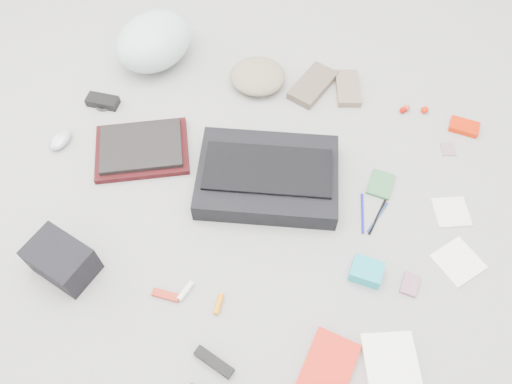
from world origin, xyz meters
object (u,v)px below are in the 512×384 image
(laptop, at_px, (141,146))
(bike_helmet, at_px, (154,41))
(accordion_wallet, at_px, (366,271))
(book_red, at_px, (328,369))
(messenger_bag, at_px, (268,177))
(camera_bag, at_px, (62,260))

(laptop, height_order, bike_helmet, bike_helmet)
(bike_helmet, xyz_separation_m, accordion_wallet, (1.03, -0.70, -0.08))
(bike_helmet, xyz_separation_m, book_red, (0.98, -1.02, -0.09))
(messenger_bag, height_order, accordion_wallet, messenger_bag)
(camera_bag, bearing_deg, bike_helmet, 111.01)
(laptop, relative_size, book_red, 1.45)
(laptop, xyz_separation_m, bike_helmet, (-0.14, 0.46, 0.07))
(camera_bag, relative_size, book_red, 0.94)
(laptop, height_order, accordion_wallet, accordion_wallet)
(bike_helmet, height_order, accordion_wallet, bike_helmet)
(book_red, height_order, accordion_wallet, accordion_wallet)
(accordion_wallet, bearing_deg, camera_bag, -161.35)
(camera_bag, height_order, book_red, camera_bag)
(messenger_bag, relative_size, bike_helmet, 1.45)
(messenger_bag, distance_m, accordion_wallet, 0.47)
(bike_helmet, distance_m, accordion_wallet, 1.24)
(book_red, bearing_deg, messenger_bag, 129.57)
(book_red, xyz_separation_m, accordion_wallet, (0.05, 0.32, 0.01))
(messenger_bag, bearing_deg, book_red, -70.63)
(messenger_bag, height_order, laptop, messenger_bag)
(bike_helmet, relative_size, camera_bag, 1.75)
(messenger_bag, distance_m, book_red, 0.67)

